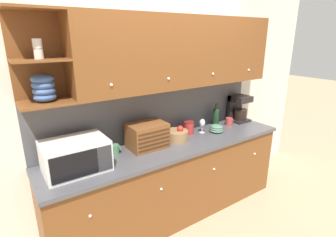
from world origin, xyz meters
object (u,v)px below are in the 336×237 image
Objects in this scene: mug at (115,149)px; wine_bottle at (216,116)px; microwave at (76,156)px; mug_blue_second at (229,121)px; wine_glass at (202,123)px; coffee_maker at (239,108)px; bread_box at (147,136)px; bowl_stack_on_counter at (216,128)px; storage_canister at (189,128)px; fruit_basket at (177,135)px.

wine_bottle is (1.46, 0.05, 0.09)m from mug.
mug_blue_second is at bearing 2.58° from microwave.
mug is at bearing -177.92° from wine_bottle.
wine_glass reaches higher than mug_blue_second.
microwave is 2.30m from coffee_maker.
bread_box is (0.77, 0.07, -0.01)m from microwave.
microwave is 1.52× the size of coffee_maker.
wine_glass is 0.34m from wine_bottle.
coffee_maker reaches higher than wine_bottle.
coffee_maker is (2.29, 0.16, 0.04)m from microwave.
coffee_maker is at bearing -2.30° from wine_bottle.
bowl_stack_on_counter is at bearing -5.45° from mug.
coffee_maker is (0.90, 0.01, 0.10)m from storage_canister.
mug is at bearing 16.16° from microwave.
storage_canister is (0.25, 0.10, 0.01)m from fruit_basket.
storage_canister is 0.48m from wine_bottle.
mug is 0.28× the size of coffee_maker.
wine_glass is 0.20m from bowl_stack_on_counter.
fruit_basket is 0.41m from wine_glass.
bread_box is at bearing -179.65° from wine_glass.
bread_box is 1.52m from coffee_maker.
storage_canister is at bearing 6.51° from bread_box.
coffee_maker reaches higher than mug.
bowl_stack_on_counter is 0.57× the size of wine_bottle.
wine_glass reaches higher than storage_canister.
coffee_maker is at bearing 5.49° from fruit_basket.
wine_glass is (0.16, -0.07, 0.04)m from storage_canister.
fruit_basket is at bearing -177.16° from mug_blue_second.
mug is at bearing 174.22° from fruit_basket.
microwave reaches higher than mug_blue_second.
bread_box is 1.58× the size of fruit_basket.
bread_box is 1.33× the size of wine_bottle.
bowl_stack_on_counter is 0.48× the size of coffee_maker.
coffee_maker is at bearing 1.11° from mug.
bowl_stack_on_counter is at bearing -4.61° from bread_box.
microwave is 2.05m from mug_blue_second.
bowl_stack_on_counter is at bearing -131.79° from wine_bottle.
wine_bottle is 0.21m from mug_blue_second.
fruit_basket is 1.47× the size of bowl_stack_on_counter.
wine_bottle reaches higher than storage_canister.
mug_blue_second is at bearing 0.84° from bread_box.
mug_blue_second is at bearing 2.84° from fruit_basket.
storage_canister is 0.18m from wine_glass.
microwave is 0.78m from bread_box.
storage_canister reaches higher than mug_blue_second.
wine_bottle is at bearing 177.70° from coffee_maker.
bread_box is at bearing -179.16° from mug_blue_second.
bread_box reaches higher than mug_blue_second.
bread_box reaches higher than storage_canister.
mug is 0.40× the size of fruit_basket.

